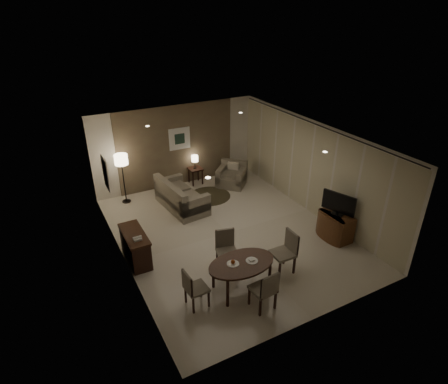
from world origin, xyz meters
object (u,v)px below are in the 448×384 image
dining_table (241,276)px  sofa (182,194)px  tv_cabinet (336,226)px  chair_right (283,253)px  chair_far (227,252)px  side_table (196,176)px  console_desk (136,247)px  floor_lamp (124,179)px  chair_near (263,289)px  armchair (232,175)px  chair_left (197,288)px

dining_table → sofa: bearing=86.4°
tv_cabinet → chair_right: chair_right is taller
tv_cabinet → chair_far: chair_far is taller
side_table → console_desk: bearing=-132.9°
chair_far → floor_lamp: bearing=120.0°
floor_lamp → side_table: bearing=4.7°
dining_table → chair_near: (0.11, -0.66, 0.12)m
armchair → side_table: 1.24m
tv_cabinet → chair_right: size_ratio=0.90×
tv_cabinet → chair_left: 4.26m
console_desk → chair_far: size_ratio=1.26×
chair_near → armchair: chair_near is taller
tv_cabinet → floor_lamp: bearing=133.7°
tv_cabinet → floor_lamp: 6.29m
chair_near → floor_lamp: 5.90m
chair_right → side_table: 5.22m
dining_table → chair_near: size_ratio=1.58×
tv_cabinet → side_table: tv_cabinet is taller
console_desk → chair_right: chair_right is taller
armchair → side_table: armchair is taller
console_desk → tv_cabinet: bearing=-17.1°
tv_cabinet → chair_near: chair_near is taller
chair_far → sofa: (0.20, 3.22, -0.04)m
dining_table → chair_far: bearing=85.9°
chair_right → chair_far: bearing=-120.5°
console_desk → chair_near: chair_near is taller
sofa → armchair: sofa is taller
chair_left → armchair: size_ratio=0.98×
chair_left → side_table: 5.78m
chair_far → sofa: size_ratio=0.51×
armchair → floor_lamp: 3.52m
chair_left → side_table: bearing=-27.2°
armchair → floor_lamp: (-3.46, 0.51, 0.39)m
console_desk → armchair: bearing=32.1°
tv_cabinet → side_table: bearing=111.7°
console_desk → side_table: 4.42m
chair_left → chair_near: bearing=-123.7°
chair_right → chair_left: bearing=-87.1°
tv_cabinet → chair_right: 2.12m
console_desk → dining_table: (1.70, -2.06, -0.03)m
console_desk → chair_left: chair_left is taller
sofa → armchair: size_ratio=2.08×
console_desk → armchair: size_ratio=1.35×
chair_left → floor_lamp: 5.10m
chair_right → floor_lamp: size_ratio=0.64×
console_desk → tv_cabinet: size_ratio=1.33×
console_desk → chair_near: (1.81, -2.72, 0.09)m
dining_table → console_desk: bearing=129.6°
chair_near → chair_far: chair_far is taller
dining_table → chair_near: 0.68m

